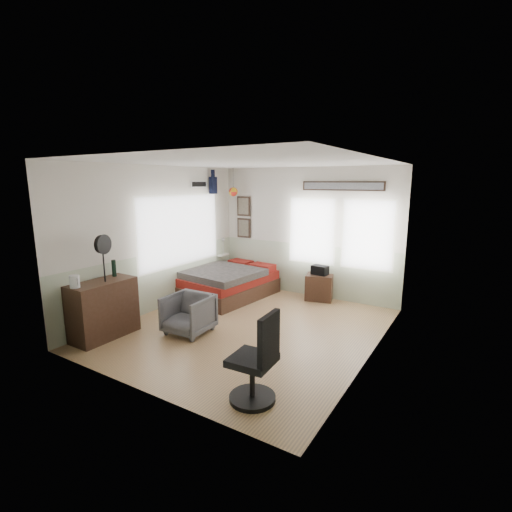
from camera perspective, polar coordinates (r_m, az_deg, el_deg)
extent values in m
cube|color=#967151|center=(6.32, -1.15, -11.04)|extent=(4.00, 4.50, 0.01)
cube|color=silver|center=(7.90, 7.70, 3.61)|extent=(4.00, 0.02, 2.70)
cube|color=silver|center=(4.27, -17.86, -3.49)|extent=(4.00, 0.02, 2.70)
cube|color=silver|center=(7.20, -14.71, 2.59)|extent=(0.02, 4.50, 2.70)
cube|color=silver|center=(5.15, 17.84, -0.99)|extent=(0.02, 4.50, 2.70)
cube|color=white|center=(5.85, -1.26, 14.28)|extent=(4.00, 4.50, 0.02)
cube|color=#B5BFA3|center=(8.03, 7.53, -2.06)|extent=(4.00, 0.01, 1.10)
cube|color=#B5BFA3|center=(7.36, -14.35, -3.58)|extent=(0.01, 4.50, 1.10)
cube|color=#B5BFA3|center=(5.37, 17.23, -9.34)|extent=(0.01, 4.50, 1.10)
cube|color=silver|center=(7.55, -11.52, 3.89)|extent=(0.03, 2.20, 1.35)
cube|color=silver|center=(7.79, 8.60, 3.85)|extent=(0.95, 0.03, 1.30)
cube|color=silver|center=(7.42, 16.79, 3.12)|extent=(0.95, 0.03, 1.30)
cube|color=#412B20|center=(8.61, -1.88, 4.34)|extent=(0.35, 0.03, 0.45)
cube|color=#412B20|center=(8.56, -1.90, 7.66)|extent=(0.35, 0.03, 0.45)
cube|color=#7F7259|center=(8.59, -1.94, 4.33)|extent=(0.27, 0.01, 0.37)
cube|color=#7F7259|center=(8.55, -1.97, 7.66)|extent=(0.27, 0.01, 0.37)
cube|color=#412B20|center=(7.52, 13.10, 10.45)|extent=(1.65, 0.03, 0.18)
cube|color=gray|center=(7.50, 13.06, 10.45)|extent=(1.58, 0.01, 0.13)
cube|color=white|center=(7.94, -8.81, 10.86)|extent=(0.02, 0.48, 0.14)
sphere|color=red|center=(8.38, -3.51, 9.83)|extent=(0.20, 0.20, 0.20)
cube|color=#372114|center=(7.93, -4.18, -5.13)|extent=(1.54, 2.05, 0.31)
cube|color=maroon|center=(7.87, -4.20, -3.46)|extent=(1.49, 2.01, 0.17)
cube|color=#5C5551|center=(7.66, -5.14, -2.69)|extent=(1.54, 1.51, 0.13)
cube|color=maroon|center=(8.62, -2.94, -1.08)|extent=(0.56, 0.38, 0.13)
cube|color=maroon|center=(8.28, 0.67, -1.58)|extent=(0.56, 0.38, 0.13)
cube|color=#372114|center=(6.30, -22.42, -7.59)|extent=(0.48, 1.00, 0.90)
imported|color=#5C5B64|center=(6.12, -10.35, -8.77)|extent=(0.70, 0.72, 0.63)
cube|color=#372114|center=(7.78, 9.71, -4.74)|extent=(0.62, 0.54, 0.53)
cylinder|color=black|center=(4.45, -0.57, -20.97)|extent=(0.52, 0.52, 0.05)
cylinder|color=black|center=(4.33, -0.57, -18.43)|extent=(0.06, 0.06, 0.40)
cube|color=black|center=(4.22, -0.58, -15.70)|extent=(0.49, 0.49, 0.08)
cube|color=black|center=(4.00, 2.00, -12.46)|extent=(0.08, 0.43, 0.52)
cylinder|color=silver|center=(5.95, -26.13, -3.55)|extent=(0.14, 0.14, 0.18)
cube|color=silver|center=(5.88, -25.71, -3.59)|extent=(0.02, 0.02, 0.11)
cylinder|color=black|center=(6.39, -21.02, -1.75)|extent=(0.07, 0.07, 0.27)
cylinder|color=black|center=(6.07, -22.37, -1.11)|extent=(0.02, 0.02, 0.56)
cylinder|color=black|center=(6.02, -22.59, 1.68)|extent=(0.12, 0.29, 0.28)
cylinder|color=black|center=(5.99, -22.38, 1.65)|extent=(0.08, 0.30, 0.30)
cube|color=black|center=(7.69, 9.80, -2.15)|extent=(0.34, 0.25, 0.19)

